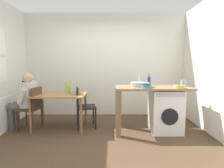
# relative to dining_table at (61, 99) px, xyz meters

# --- Properties ---
(ground_plane) EXTENTS (5.46, 5.46, 0.00)m
(ground_plane) POSITION_rel_dining_table_xyz_m (0.93, -0.63, -0.64)
(ground_plane) COLOR #4C3826
(wall_back) EXTENTS (4.60, 0.10, 2.70)m
(wall_back) POSITION_rel_dining_table_xyz_m (0.93, 1.12, 0.71)
(wall_back) COLOR silver
(wall_back) RESTS_ON ground_plane
(radiator) EXTENTS (0.10, 0.80, 0.70)m
(radiator) POSITION_rel_dining_table_xyz_m (-1.09, -0.33, -0.29)
(radiator) COLOR white
(radiator) RESTS_ON ground_plane
(dining_table) EXTENTS (1.10, 0.76, 0.74)m
(dining_table) POSITION_rel_dining_table_xyz_m (0.00, 0.00, 0.00)
(dining_table) COLOR #9E7042
(dining_table) RESTS_ON ground_plane
(chair_person_seat) EXTENTS (0.44, 0.44, 0.90)m
(chair_person_seat) POSITION_rel_dining_table_xyz_m (-0.55, -0.11, -0.14)
(chair_person_seat) COLOR #4C3323
(chair_person_seat) RESTS_ON ground_plane
(chair_opposite) EXTENTS (0.48, 0.48, 0.90)m
(chair_opposite) POSITION_rel_dining_table_xyz_m (0.48, 0.03, -0.14)
(chair_opposite) COLOR black
(chair_opposite) RESTS_ON ground_plane
(seated_person) EXTENTS (0.52, 0.53, 1.20)m
(seated_person) POSITION_rel_dining_table_xyz_m (-0.71, -0.09, 0.03)
(seated_person) COLOR #595651
(seated_person) RESTS_ON ground_plane
(kitchen_counter) EXTENTS (1.50, 0.68, 0.92)m
(kitchen_counter) POSITION_rel_dining_table_xyz_m (1.72, -0.18, 0.12)
(kitchen_counter) COLOR olive
(kitchen_counter) RESTS_ON ground_plane
(washing_machine) EXTENTS (0.60, 0.61, 0.86)m
(washing_machine) POSITION_rel_dining_table_xyz_m (2.20, -0.18, -0.21)
(washing_machine) COLOR white
(washing_machine) RESTS_ON ground_plane
(sink_basin) EXTENTS (0.38, 0.38, 0.09)m
(sink_basin) POSITION_rel_dining_table_xyz_m (1.67, -0.18, 0.32)
(sink_basin) COLOR #9EA0A5
(sink_basin) RESTS_ON kitchen_counter
(tap) EXTENTS (0.02, 0.02, 0.28)m
(tap) POSITION_rel_dining_table_xyz_m (1.67, -0.00, 0.42)
(tap) COLOR #B2B2B7
(tap) RESTS_ON kitchen_counter
(bottle_tall_green) EXTENTS (0.07, 0.07, 0.24)m
(bottle_tall_green) POSITION_rel_dining_table_xyz_m (1.89, 0.02, 0.39)
(bottle_tall_green) COLOR navy
(bottle_tall_green) RESTS_ON kitchen_counter
(mixing_bowl) EXTENTS (0.21, 0.21, 0.06)m
(mixing_bowl) POSITION_rel_dining_table_xyz_m (1.76, -0.38, 0.31)
(mixing_bowl) COLOR teal
(mixing_bowl) RESTS_ON kitchen_counter
(utensil_crock) EXTENTS (0.11, 0.11, 0.30)m
(utensil_crock) POSITION_rel_dining_table_xyz_m (2.57, -0.13, 0.35)
(utensil_crock) COLOR gray
(utensil_crock) RESTS_ON kitchen_counter
(colander) EXTENTS (0.20, 0.20, 0.06)m
(colander) POSITION_rel_dining_table_xyz_m (2.39, -0.40, 0.31)
(colander) COLOR #A8C63D
(colander) RESTS_ON kitchen_counter
(vase) EXTENTS (0.09, 0.09, 0.25)m
(vase) POSITION_rel_dining_table_xyz_m (0.15, 0.10, 0.22)
(vase) COLOR #A8C63D
(vase) RESTS_ON dining_table
(scissors) EXTENTS (0.15, 0.06, 0.01)m
(scissors) POSITION_rel_dining_table_xyz_m (1.89, -0.28, 0.28)
(scissors) COLOR #B2B2B7
(scissors) RESTS_ON kitchen_counter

